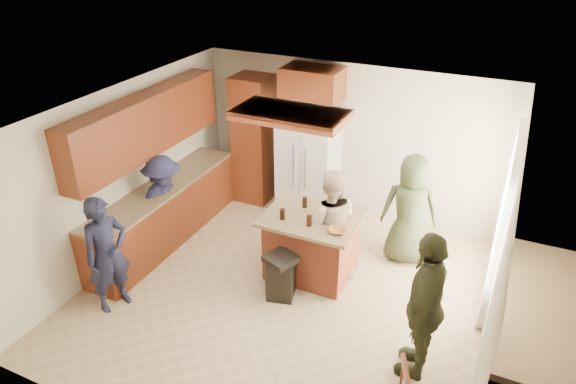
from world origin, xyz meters
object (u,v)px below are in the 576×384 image
at_px(person_behind_right, 410,210).
at_px(trash_bin, 281,276).
at_px(refrigerator, 309,163).
at_px(person_side_right, 425,306).
at_px(kitchen_island, 311,244).
at_px(person_front_left, 107,254).
at_px(person_behind_left, 330,224).
at_px(person_counter, 165,203).

xyz_separation_m(person_behind_right, trash_bin, (-1.28, -1.53, -0.50)).
distance_m(refrigerator, trash_bin, 2.33).
height_order(person_side_right, kitchen_island, person_side_right).
distance_m(person_front_left, person_behind_left, 2.87).
bearing_deg(refrigerator, person_behind_right, -19.97).
xyz_separation_m(person_counter, trash_bin, (2.04, -0.33, -0.43)).
relative_size(person_behind_right, person_counter, 1.10).
relative_size(person_front_left, person_behind_right, 0.95).
bearing_deg(trash_bin, refrigerator, 103.86).
height_order(person_behind_left, person_side_right, person_side_right).
bearing_deg(trash_bin, person_counter, 170.69).
xyz_separation_m(refrigerator, trash_bin, (0.54, -2.19, -0.58)).
relative_size(person_behind_left, trash_bin, 2.54).
xyz_separation_m(kitchen_island, trash_bin, (-0.16, -0.63, -0.16)).
height_order(person_behind_right, person_counter, person_behind_right).
xyz_separation_m(person_front_left, refrigerator, (1.32, 3.25, 0.12)).
bearing_deg(kitchen_island, trash_bin, -104.47).
relative_size(person_front_left, person_side_right, 0.88).
bearing_deg(kitchen_island, person_behind_left, 24.72).
xyz_separation_m(person_front_left, person_counter, (-0.17, 1.39, -0.03)).
bearing_deg(person_side_right, kitchen_island, -123.81).
xyz_separation_m(person_front_left, trash_bin, (1.87, 1.05, -0.46)).
xyz_separation_m(person_counter, refrigerator, (1.50, 1.86, 0.15)).
xyz_separation_m(person_behind_left, kitchen_island, (-0.22, -0.10, -0.33)).
height_order(refrigerator, kitchen_island, refrigerator).
bearing_deg(person_side_right, person_counter, -102.71).
xyz_separation_m(person_front_left, kitchen_island, (2.03, 1.68, -0.31)).
height_order(person_side_right, person_counter, person_side_right).
height_order(kitchen_island, trash_bin, kitchen_island).
bearing_deg(person_front_left, person_counter, 26.95).
relative_size(kitchen_island, trash_bin, 2.03).
bearing_deg(trash_bin, kitchen_island, 75.53).
distance_m(person_behind_right, kitchen_island, 1.47).
height_order(person_behind_left, kitchen_island, person_behind_left).
bearing_deg(refrigerator, trash_bin, -76.14).
relative_size(person_behind_left, person_side_right, 0.90).
height_order(person_front_left, person_behind_right, person_behind_right).
height_order(person_behind_right, refrigerator, refrigerator).
height_order(person_side_right, trash_bin, person_side_right).
bearing_deg(refrigerator, person_side_right, -47.78).
distance_m(person_front_left, person_behind_right, 4.07).
height_order(person_behind_left, person_behind_right, person_behind_right).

